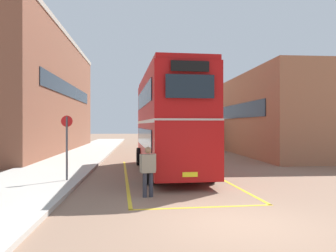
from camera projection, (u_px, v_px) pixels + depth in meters
The scene contains 9 objects.
ground_plane at pixel (173, 160), 22.36m from camera, with size 135.60×135.60×0.00m, color #846651.
sidewalk_left at pixel (79, 156), 24.20m from camera, with size 4.00×57.60×0.14m, color #B2ADA3.
brick_building_left at pixel (39, 94), 28.93m from camera, with size 5.35×24.14×9.85m.
depot_building_right at pixel (290, 115), 27.50m from camera, with size 8.92×16.94×6.15m.
double_decker_bus at pixel (168, 121), 16.44m from camera, with size 3.17×10.25×4.75m.
single_deck_bus at pixel (187, 131), 34.95m from camera, with size 3.27×8.38×3.02m.
pedestrian_boarding at pixel (148, 168), 10.82m from camera, with size 0.53×0.31×1.60m.
bus_stop_sign at pixel (67, 141), 13.29m from camera, with size 0.43×0.14×2.53m.
bay_marking_yellow at pixel (173, 178), 14.57m from camera, with size 4.81×12.36×0.01m.
Camera 1 is at (-2.21, -7.84, 2.30)m, focal length 36.37 mm.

